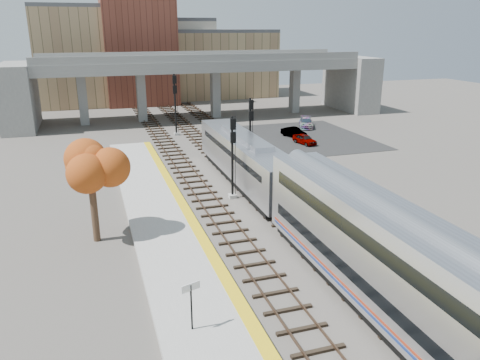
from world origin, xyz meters
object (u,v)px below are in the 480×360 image
object	(u,v)px
locomotive	(245,158)
car_c	(306,123)
tree	(89,163)
car_a	(305,139)
coach	(417,283)
signal_mast_far	(175,105)
car_b	(294,132)
signal_mast_mid	(250,135)
signal_mast_near	(233,160)

from	to	relation	value
locomotive	car_c	distance (m)	25.31
tree	car_a	distance (m)	31.08
coach	signal_mast_far	bearing A→B (deg)	92.77
car_c	car_b	bearing A→B (deg)	-105.86
coach	car_b	bearing A→B (deg)	73.06
car_c	car_a	bearing A→B (deg)	-93.27
coach	car_a	distance (m)	35.89
locomotive	coach	size ratio (longest dim) A/B	0.76
signal_mast_far	signal_mast_mid	bearing A→B (deg)	-76.02
signal_mast_near	tree	xyz separation A→B (m)	(-10.57, -4.75, 1.96)
signal_mast_far	car_c	distance (m)	17.87
tree	signal_mast_far	bearing A→B (deg)	69.83
car_c	signal_mast_far	bearing A→B (deg)	-159.41
car_a	car_c	distance (m)	9.55
tree	car_b	world-z (taller)	tree
signal_mast_near	signal_mast_mid	xyz separation A→B (m)	(4.10, 7.55, 0.10)
coach	tree	bearing A→B (deg)	130.88
coach	car_a	world-z (taller)	coach
signal_mast_near	car_a	bearing A→B (deg)	47.76
tree	car_b	distance (m)	33.66
coach	car_a	size ratio (longest dim) A/B	7.42
signal_mast_mid	car_a	xyz separation A→B (m)	(9.20, 7.09, -2.67)
car_a	signal_mast_mid	bearing A→B (deg)	-155.03
signal_mast_far	tree	xyz separation A→B (m)	(-10.57, -28.77, 1.29)
car_b	car_c	size ratio (longest dim) A/B	0.82
locomotive	signal_mast_mid	world-z (taller)	signal_mast_mid
car_a	car_b	world-z (taller)	car_b
signal_mast_mid	car_a	bearing A→B (deg)	37.64
locomotive	car_b	size ratio (longest dim) A/B	5.23
car_b	tree	bearing A→B (deg)	-154.32
locomotive	car_c	bearing A→B (deg)	52.24
car_c	signal_mast_mid	bearing A→B (deg)	-107.44
signal_mast_far	car_c	xyz separation A→B (m)	(17.57, -0.83, -3.18)
signal_mast_near	coach	bearing A→B (deg)	-83.82
locomotive	tree	distance (m)	15.24
signal_mast_near	signal_mast_mid	size ratio (longest dim) A/B	0.98
signal_mast_mid	car_b	world-z (taller)	signal_mast_mid
coach	car_b	distance (m)	39.43
coach	signal_mast_near	xyz separation A→B (m)	(-2.10, 19.39, 0.39)
tree	car_a	xyz separation A→B (m)	(23.86, 19.40, -4.54)
car_a	signal_mast_far	bearing A→B (deg)	132.13
locomotive	signal_mast_mid	bearing A→B (deg)	65.23
car_c	coach	bearing A→B (deg)	-86.66
coach	car_c	xyz separation A→B (m)	(15.47, 42.58, -2.11)
signal_mast_far	car_b	world-z (taller)	signal_mast_far
car_a	signal_mast_near	bearing A→B (deg)	-144.91
signal_mast_mid	car_c	distance (m)	20.80
locomotive	signal_mast_mid	size ratio (longest dim) A/B	2.82
locomotive	car_b	bearing A→B (deg)	52.70
locomotive	tree	size ratio (longest dim) A/B	2.74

